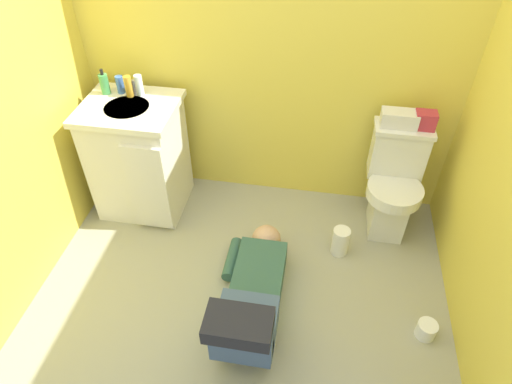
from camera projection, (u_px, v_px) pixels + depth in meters
ground_plane at (242, 291)px, 2.72m from camera, size 2.95×2.95×0.04m
wall_back at (270, 31)px, 2.66m from camera, size 2.61×0.08×2.40m
toilet at (393, 183)px, 2.89m from camera, size 0.36×0.46×0.75m
vanity_cabinet at (139, 157)px, 3.02m from camera, size 0.60×0.53×0.82m
faucet at (134, 87)px, 2.82m from camera, size 0.02×0.02×0.10m
person_plumber at (252, 297)px, 2.46m from camera, size 0.39×1.06×0.52m
tissue_box at (399, 119)px, 2.67m from camera, size 0.22×0.11×0.10m
toiletry_bag at (425, 120)px, 2.65m from camera, size 0.12×0.09×0.11m
soap_dispenser at (104, 84)px, 2.82m from camera, size 0.06×0.06×0.17m
bottle_blue at (120, 84)px, 2.84m from camera, size 0.05×0.05×0.11m
bottle_amber at (128, 86)px, 2.79m from camera, size 0.05×0.05×0.14m
bottle_clear at (139, 85)px, 2.81m from camera, size 0.05×0.05×0.13m
paper_towel_roll at (340, 241)px, 2.87m from camera, size 0.11×0.11×0.20m
toilet_paper_roll at (426, 330)px, 2.45m from camera, size 0.11×0.11×0.10m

